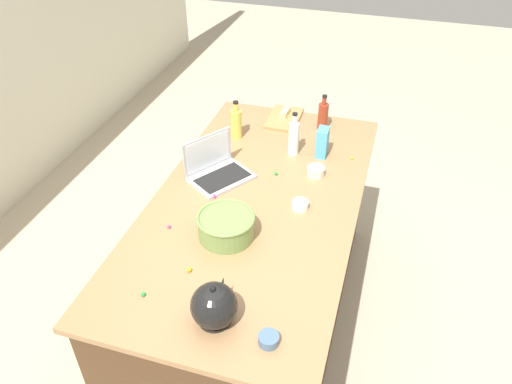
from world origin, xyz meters
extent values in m
plane|color=#B7A88E|center=(0.00, 0.00, 0.00)|extent=(12.00, 12.00, 0.00)
cube|color=#4C331E|center=(0.00, 0.00, 0.43)|extent=(1.89, 0.95, 0.87)
cube|color=#9E754C|center=(0.00, 0.00, 0.89)|extent=(1.95, 1.01, 0.03)
cube|color=#B7B7BC|center=(0.11, 0.23, 0.91)|extent=(0.38, 0.35, 0.02)
cube|color=black|center=(0.11, 0.22, 0.92)|extent=(0.31, 0.28, 0.00)
cube|color=#B7B7BC|center=(0.18, 0.32, 1.02)|extent=(0.26, 0.17, 0.20)
cube|color=silver|center=(0.17, 0.32, 1.02)|extent=(0.23, 0.15, 0.18)
cylinder|color=#72934C|center=(-0.29, 0.05, 0.95)|extent=(0.26, 0.26, 0.11)
cylinder|color=black|center=(-0.29, 0.05, 0.96)|extent=(0.21, 0.21, 0.10)
torus|color=#72934C|center=(-0.29, 0.05, 1.01)|extent=(0.27, 0.27, 0.02)
cylinder|color=maroon|center=(0.81, -0.18, 0.98)|extent=(0.06, 0.06, 0.16)
cylinder|color=maroon|center=(0.81, -0.18, 1.09)|extent=(0.03, 0.03, 0.05)
cylinder|color=black|center=(0.81, -0.18, 1.12)|extent=(0.03, 0.03, 0.01)
cylinder|color=#DBC64C|center=(0.55, 0.29, 0.99)|extent=(0.07, 0.07, 0.17)
cylinder|color=#DBC64C|center=(0.55, 0.29, 1.10)|extent=(0.03, 0.03, 0.05)
cylinder|color=black|center=(0.55, 0.29, 1.13)|extent=(0.03, 0.03, 0.01)
cylinder|color=white|center=(0.48, -0.08, 1.00)|extent=(0.06, 0.06, 0.19)
cylinder|color=white|center=(0.48, -0.08, 1.12)|extent=(0.03, 0.03, 0.05)
cylinder|color=black|center=(0.48, -0.08, 1.15)|extent=(0.03, 0.03, 0.01)
cylinder|color=black|center=(-0.76, -0.07, 0.91)|extent=(0.13, 0.13, 0.01)
sphere|color=black|center=(-0.76, -0.07, 0.98)|extent=(0.18, 0.18, 0.18)
cone|color=black|center=(-0.67, -0.07, 1.00)|extent=(0.08, 0.03, 0.07)
sphere|color=black|center=(-0.76, -0.07, 1.07)|extent=(0.02, 0.02, 0.02)
cube|color=#AD7F4C|center=(0.85, 0.07, 0.91)|extent=(0.31, 0.19, 0.02)
cube|color=#F4E58C|center=(0.88, 0.07, 0.94)|extent=(0.11, 0.04, 0.04)
cylinder|color=beige|center=(0.30, -0.24, 0.92)|extent=(0.10, 0.10, 0.05)
cylinder|color=white|center=(0.00, -0.23, 0.92)|extent=(0.08, 0.08, 0.04)
cylinder|color=slate|center=(-0.80, -0.29, 0.92)|extent=(0.08, 0.08, 0.04)
cube|color=#4CA5CC|center=(0.50, -0.24, 0.99)|extent=(0.09, 0.06, 0.17)
sphere|color=green|center=(0.24, -0.04, 0.91)|extent=(0.02, 0.02, 0.02)
sphere|color=#CC3399|center=(-0.32, 0.33, 0.91)|extent=(0.02, 0.02, 0.02)
sphere|color=#CC3399|center=(-0.05, 0.21, 0.91)|extent=(0.02, 0.02, 0.02)
sphere|color=yellow|center=(0.51, -0.41, 0.91)|extent=(0.02, 0.02, 0.02)
sphere|color=yellow|center=(-0.55, 0.13, 0.91)|extent=(0.02, 0.02, 0.02)
sphere|color=green|center=(-0.25, -0.01, 0.91)|extent=(0.02, 0.02, 0.02)
sphere|color=green|center=(-0.73, 0.25, 0.91)|extent=(0.02, 0.02, 0.02)
camera|label=1|loc=(-1.89, -0.57, 2.44)|focal=35.02mm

